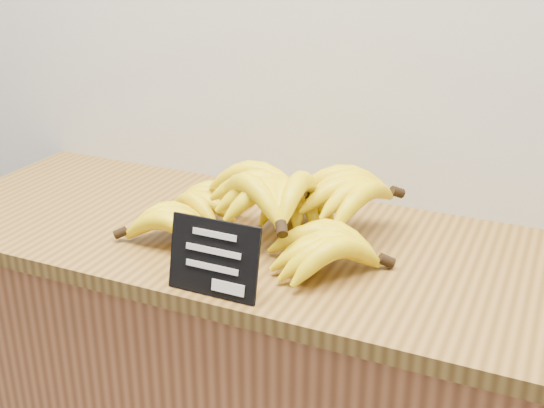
% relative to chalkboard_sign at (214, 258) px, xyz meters
% --- Properties ---
extents(counter_top, '(1.49, 0.54, 0.03)m').
position_rel_chalkboard_sign_xyz_m(counter_top, '(0.02, 0.23, -0.08)').
color(counter_top, olive).
rests_on(counter_top, counter).
extents(chalkboard_sign, '(0.16, 0.03, 0.12)m').
position_rel_chalkboard_sign_xyz_m(chalkboard_sign, '(0.00, 0.00, 0.00)').
color(chalkboard_sign, black).
rests_on(chalkboard_sign, counter_top).
extents(banana_pile, '(0.52, 0.36, 0.13)m').
position_rel_chalkboard_sign_xyz_m(banana_pile, '(0.00, 0.22, 0.00)').
color(banana_pile, yellow).
rests_on(banana_pile, counter_top).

